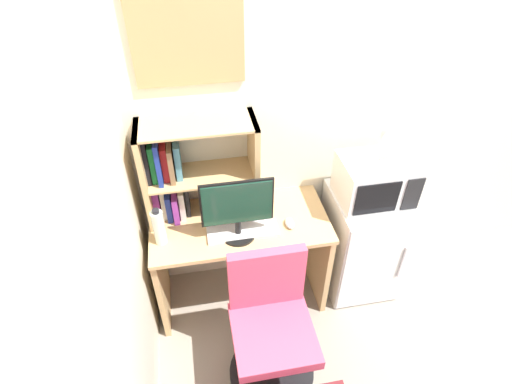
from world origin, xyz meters
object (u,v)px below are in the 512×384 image
monitor (237,208)px  wall_corkboard (187,38)px  mini_fridge (362,241)px  desk_fan (395,140)px  desk_chair (271,331)px  hutch_bookshelf (183,172)px  water_bottle (159,227)px  keyboard (243,231)px  computer_mouse (290,223)px  microwave (376,180)px

monitor → wall_corkboard: 0.95m
monitor → mini_fridge: bearing=7.1°
desk_fan → desk_chair: desk_fan is taller
hutch_bookshelf → monitor: hutch_bookshelf is taller
hutch_bookshelf → water_bottle: bearing=-126.3°
hutch_bookshelf → wall_corkboard: size_ratio=1.17×
desk_fan → desk_chair: bearing=-146.1°
mini_fridge → wall_corkboard: (-1.07, 0.26, 1.42)m
hutch_bookshelf → monitor: bearing=-42.7°
keyboard → monitor: bearing=-159.8°
mini_fridge → computer_mouse: bearing=-170.9°
mini_fridge → wall_corkboard: 1.80m
monitor → water_bottle: (-0.46, 0.02, -0.10)m
hutch_bookshelf → monitor: (0.28, -0.26, -0.11)m
water_bottle → keyboard: bearing=-1.5°
hutch_bookshelf → mini_fridge: size_ratio=0.85×
keyboard → desk_fan: desk_fan is taller
mini_fridge → wall_corkboard: bearing=166.2°
monitor → desk_fan: 1.00m
computer_mouse → desk_fan: bearing=7.9°
mini_fridge → microwave: 0.55m
water_bottle → hutch_bookshelf: bearing=53.7°
desk_fan → water_bottle: bearing=-176.6°
hutch_bookshelf → wall_corkboard: wall_corkboard is taller
monitor → desk_fan: desk_fan is taller
monitor → microwave: 0.91m
microwave → desk_chair: bearing=-143.8°
computer_mouse → wall_corkboard: wall_corkboard is taller
wall_corkboard → water_bottle: bearing=-128.9°
desk_fan → hutch_bookshelf: bearing=172.9°
monitor → microwave: (0.90, 0.11, -0.01)m
monitor → keyboard: bearing=20.2°
monitor → wall_corkboard: bearing=115.1°
water_bottle → desk_chair: 0.89m
monitor → computer_mouse: (0.33, 0.02, -0.20)m
computer_mouse → wall_corkboard: (-0.50, 0.36, 1.05)m
hutch_bookshelf → keyboard: (0.31, -0.25, -0.31)m
keyboard → desk_fan: 1.05m
computer_mouse → wall_corkboard: bearing=144.7°
keyboard → desk_fan: size_ratio=1.65×
mini_fridge → desk_chair: (-0.79, -0.57, -0.01)m
hutch_bookshelf → computer_mouse: hutch_bookshelf is taller
mini_fridge → hutch_bookshelf: bearing=172.7°
computer_mouse → desk_fan: size_ratio=0.37×
wall_corkboard → desk_fan: bearing=-13.3°
hutch_bookshelf → wall_corkboard: bearing=46.3°
monitor → desk_chair: (0.11, -0.46, -0.57)m
keyboard → microwave: bearing=6.8°
keyboard → mini_fridge: size_ratio=0.54×
monitor → wall_corkboard: size_ratio=0.73×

